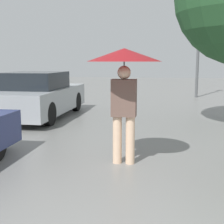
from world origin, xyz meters
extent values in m
cylinder|color=beige|center=(-0.41, 3.55, 0.38)|extent=(0.14, 0.14, 0.75)
cylinder|color=beige|center=(-0.21, 3.55, 0.38)|extent=(0.14, 0.14, 0.75)
cube|color=brown|center=(-0.31, 3.55, 1.03)|extent=(0.38, 0.22, 0.56)
sphere|color=beige|center=(-0.31, 3.55, 1.42)|extent=(0.20, 0.20, 0.20)
cylinder|color=#515456|center=(-0.31, 3.55, 1.28)|extent=(0.02, 0.02, 0.60)
cone|color=maroon|center=(-0.31, 3.55, 1.68)|extent=(1.12, 1.12, 0.20)
cube|color=#9EA3A8|center=(-3.29, 7.33, 0.49)|extent=(1.73, 3.91, 0.66)
cube|color=black|center=(-3.29, 7.13, 1.06)|extent=(1.47, 1.76, 0.46)
cylinder|color=black|center=(-4.07, 8.54, 0.30)|extent=(0.18, 0.59, 0.59)
cylinder|color=black|center=(-2.51, 8.54, 0.30)|extent=(0.18, 0.59, 0.59)
cylinder|color=black|center=(-2.51, 6.12, 0.30)|extent=(0.18, 0.59, 0.59)
cylinder|color=#515456|center=(1.70, 13.10, 2.24)|extent=(0.12, 0.12, 4.48)
camera|label=1|loc=(0.29, -1.12, 1.58)|focal=50.00mm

